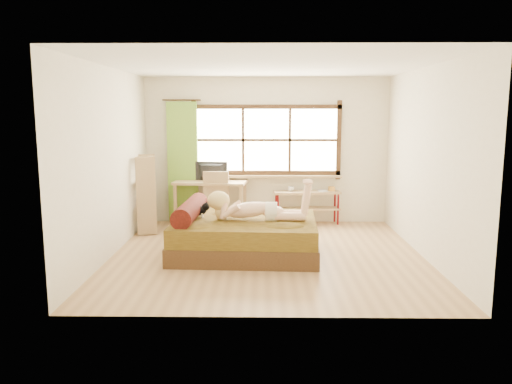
{
  "coord_description": "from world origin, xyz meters",
  "views": [
    {
      "loc": [
        -0.06,
        -7.05,
        2.06
      ],
      "look_at": [
        -0.16,
        0.2,
        0.9
      ],
      "focal_mm": 35.0,
      "sensor_mm": 36.0,
      "label": 1
    }
  ],
  "objects_px": {
    "bed": "(242,235)",
    "bookshelf": "(146,194)",
    "woman": "(256,199)",
    "kitten": "(197,209)",
    "pipe_shelf": "(308,200)",
    "desk": "(210,187)",
    "chair": "(215,198)"
  },
  "relations": [
    {
      "from": "chair",
      "to": "pipe_shelf",
      "type": "bearing_deg",
      "value": 22.46
    },
    {
      "from": "woman",
      "to": "kitten",
      "type": "height_order",
      "value": "woman"
    },
    {
      "from": "kitten",
      "to": "bookshelf",
      "type": "xyz_separation_m",
      "value": [
        -1.04,
        1.24,
        0.03
      ]
    },
    {
      "from": "kitten",
      "to": "pipe_shelf",
      "type": "xyz_separation_m",
      "value": [
        1.81,
        1.9,
        -0.19
      ]
    },
    {
      "from": "chair",
      "to": "bookshelf",
      "type": "xyz_separation_m",
      "value": [
        -1.17,
        -0.18,
        0.1
      ]
    },
    {
      "from": "bed",
      "to": "woman",
      "type": "distance_m",
      "value": 0.59
    },
    {
      "from": "woman",
      "to": "bookshelf",
      "type": "xyz_separation_m",
      "value": [
        -1.91,
        1.39,
        -0.16
      ]
    },
    {
      "from": "kitten",
      "to": "woman",
      "type": "bearing_deg",
      "value": -7.21
    },
    {
      "from": "bookshelf",
      "to": "kitten",
      "type": "bearing_deg",
      "value": -62.79
    },
    {
      "from": "woman",
      "to": "chair",
      "type": "distance_m",
      "value": 1.76
    },
    {
      "from": "pipe_shelf",
      "to": "kitten",
      "type": "bearing_deg",
      "value": -139.52
    },
    {
      "from": "bookshelf",
      "to": "chair",
      "type": "bearing_deg",
      "value": -4.12
    },
    {
      "from": "kitten",
      "to": "bed",
      "type": "bearing_deg",
      "value": -5.74
    },
    {
      "from": "chair",
      "to": "woman",
      "type": "bearing_deg",
      "value": -58.02
    },
    {
      "from": "bed",
      "to": "woman",
      "type": "relative_size",
      "value": 1.48
    },
    {
      "from": "woman",
      "to": "desk",
      "type": "bearing_deg",
      "value": 116.52
    },
    {
      "from": "desk",
      "to": "bookshelf",
      "type": "distance_m",
      "value": 1.19
    },
    {
      "from": "pipe_shelf",
      "to": "desk",
      "type": "bearing_deg",
      "value": 177.92
    },
    {
      "from": "bed",
      "to": "bookshelf",
      "type": "relative_size",
      "value": 1.63
    },
    {
      "from": "woman",
      "to": "chair",
      "type": "relative_size",
      "value": 1.42
    },
    {
      "from": "bed",
      "to": "chair",
      "type": "bearing_deg",
      "value": 112.29
    },
    {
      "from": "woman",
      "to": "chair",
      "type": "height_order",
      "value": "woman"
    },
    {
      "from": "kitten",
      "to": "bookshelf",
      "type": "height_order",
      "value": "bookshelf"
    },
    {
      "from": "kitten",
      "to": "desk",
      "type": "xyz_separation_m",
      "value": [
        0.01,
        1.78,
        0.06
      ]
    },
    {
      "from": "chair",
      "to": "pipe_shelf",
      "type": "relative_size",
      "value": 0.82
    },
    {
      "from": "bed",
      "to": "desk",
      "type": "bearing_deg",
      "value": 111.82
    },
    {
      "from": "chair",
      "to": "bookshelf",
      "type": "relative_size",
      "value": 0.78
    },
    {
      "from": "bed",
      "to": "woman",
      "type": "height_order",
      "value": "woman"
    },
    {
      "from": "bed",
      "to": "pipe_shelf",
      "type": "height_order",
      "value": "bed"
    },
    {
      "from": "desk",
      "to": "pipe_shelf",
      "type": "xyz_separation_m",
      "value": [
        1.79,
        0.12,
        -0.26
      ]
    },
    {
      "from": "kitten",
      "to": "pipe_shelf",
      "type": "relative_size",
      "value": 0.25
    },
    {
      "from": "woman",
      "to": "desk",
      "type": "relative_size",
      "value": 1.06
    }
  ]
}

